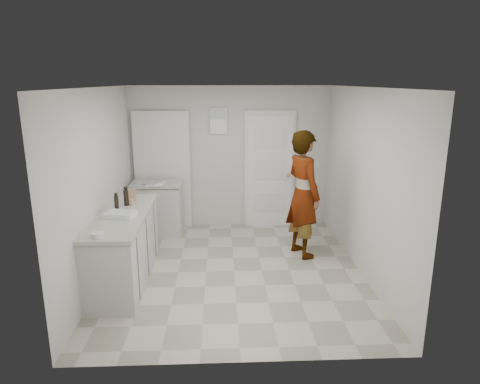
{
  "coord_description": "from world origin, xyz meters",
  "views": [
    {
      "loc": [
        -0.17,
        -5.5,
        2.59
      ],
      "look_at": [
        0.1,
        0.4,
        1.04
      ],
      "focal_mm": 32.0,
      "sensor_mm": 36.0,
      "label": 1
    }
  ],
  "objects_px": {
    "person": "(303,194)",
    "cake_mix_box": "(132,195)",
    "oil_cruet_a": "(126,196)",
    "baking_dish": "(120,215)",
    "oil_cruet_b": "(116,203)",
    "egg_bowl": "(98,235)",
    "spice_jar": "(132,202)"
  },
  "relations": [
    {
      "from": "spice_jar",
      "to": "oil_cruet_a",
      "type": "relative_size",
      "value": 0.3
    },
    {
      "from": "spice_jar",
      "to": "oil_cruet_b",
      "type": "bearing_deg",
      "value": -114.03
    },
    {
      "from": "oil_cruet_b",
      "to": "egg_bowl",
      "type": "bearing_deg",
      "value": -89.3
    },
    {
      "from": "spice_jar",
      "to": "oil_cruet_b",
      "type": "distance_m",
      "value": 0.33
    },
    {
      "from": "cake_mix_box",
      "to": "egg_bowl",
      "type": "relative_size",
      "value": 1.29
    },
    {
      "from": "egg_bowl",
      "to": "oil_cruet_b",
      "type": "bearing_deg",
      "value": 90.7
    },
    {
      "from": "oil_cruet_a",
      "to": "egg_bowl",
      "type": "distance_m",
      "value": 1.24
    },
    {
      "from": "oil_cruet_a",
      "to": "baking_dish",
      "type": "bearing_deg",
      "value": -87.03
    },
    {
      "from": "spice_jar",
      "to": "egg_bowl",
      "type": "bearing_deg",
      "value": -95.51
    },
    {
      "from": "person",
      "to": "egg_bowl",
      "type": "distance_m",
      "value": 3.03
    },
    {
      "from": "oil_cruet_a",
      "to": "egg_bowl",
      "type": "relative_size",
      "value": 2.01
    },
    {
      "from": "person",
      "to": "oil_cruet_a",
      "type": "height_order",
      "value": "person"
    },
    {
      "from": "oil_cruet_b",
      "to": "cake_mix_box",
      "type": "bearing_deg",
      "value": 78.56
    },
    {
      "from": "oil_cruet_a",
      "to": "oil_cruet_b",
      "type": "relative_size",
      "value": 1.05
    },
    {
      "from": "baking_dish",
      "to": "egg_bowl",
      "type": "relative_size",
      "value": 3.04
    },
    {
      "from": "person",
      "to": "baking_dish",
      "type": "bearing_deg",
      "value": 88.04
    },
    {
      "from": "oil_cruet_b",
      "to": "egg_bowl",
      "type": "distance_m",
      "value": 0.95
    },
    {
      "from": "cake_mix_box",
      "to": "baking_dish",
      "type": "bearing_deg",
      "value": -104.6
    },
    {
      "from": "cake_mix_box",
      "to": "oil_cruet_a",
      "type": "bearing_deg",
      "value": -114.09
    },
    {
      "from": "person",
      "to": "spice_jar",
      "type": "height_order",
      "value": "person"
    },
    {
      "from": "cake_mix_box",
      "to": "spice_jar",
      "type": "xyz_separation_m",
      "value": [
        0.03,
        -0.2,
        -0.05
      ]
    },
    {
      "from": "spice_jar",
      "to": "baking_dish",
      "type": "xyz_separation_m",
      "value": [
        -0.04,
        -0.52,
        -0.01
      ]
    },
    {
      "from": "person",
      "to": "oil_cruet_a",
      "type": "xyz_separation_m",
      "value": [
        -2.51,
        -0.38,
        0.1
      ]
    },
    {
      "from": "spice_jar",
      "to": "oil_cruet_a",
      "type": "bearing_deg",
      "value": -176.85
    },
    {
      "from": "cake_mix_box",
      "to": "egg_bowl",
      "type": "bearing_deg",
      "value": -107.31
    },
    {
      "from": "oil_cruet_a",
      "to": "oil_cruet_b",
      "type": "distance_m",
      "value": 0.3
    },
    {
      "from": "egg_bowl",
      "to": "oil_cruet_a",
      "type": "bearing_deg",
      "value": 87.62
    },
    {
      "from": "person",
      "to": "cake_mix_box",
      "type": "distance_m",
      "value": 2.48
    },
    {
      "from": "baking_dish",
      "to": "person",
      "type": "bearing_deg",
      "value": 19.8
    },
    {
      "from": "person",
      "to": "cake_mix_box",
      "type": "height_order",
      "value": "person"
    },
    {
      "from": "spice_jar",
      "to": "baking_dish",
      "type": "height_order",
      "value": "spice_jar"
    },
    {
      "from": "cake_mix_box",
      "to": "spice_jar",
      "type": "bearing_deg",
      "value": -94.78
    }
  ]
}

